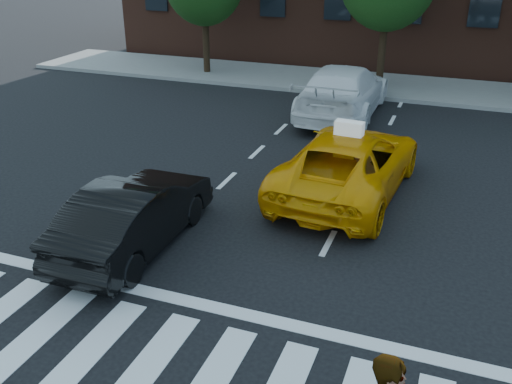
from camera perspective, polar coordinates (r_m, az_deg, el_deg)
ground at (r=8.89m, az=-10.60°, el=-16.57°), size 120.00×120.00×0.00m
crosswalk at (r=8.89m, az=-10.60°, el=-16.55°), size 13.00×2.40×0.01m
stop_line at (r=9.97m, az=-5.90°, el=-11.01°), size 12.00×0.30×0.01m
sidewalk_far at (r=24.08m, az=11.16°, el=10.52°), size 30.00×4.00×0.15m
taxi at (r=13.76m, az=9.22°, el=2.90°), size 2.93×5.68×1.53m
black_sedan at (r=11.51m, az=-12.03°, el=-2.18°), size 1.57×4.30×1.41m
white_suv at (r=19.82m, az=8.70°, el=10.00°), size 2.43×5.92×1.72m
taxi_sign at (r=13.26m, az=9.31°, el=6.32°), size 0.67×0.33×0.32m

